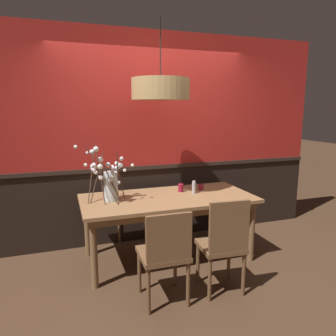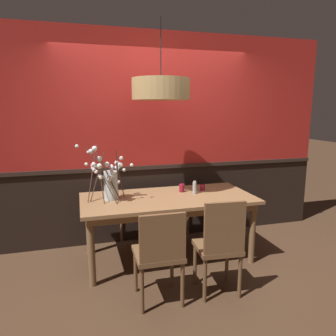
# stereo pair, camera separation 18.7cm
# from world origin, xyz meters

# --- Properties ---
(ground_plane) EXTENTS (24.00, 24.00, 0.00)m
(ground_plane) POSITION_xyz_m (0.00, 0.00, 0.00)
(ground_plane) COLOR #4C3321
(back_wall) EXTENTS (4.80, 0.14, 2.72)m
(back_wall) POSITION_xyz_m (0.00, 0.69, 1.35)
(back_wall) COLOR black
(back_wall) RESTS_ON ground
(dining_table) EXTENTS (1.97, 0.93, 0.75)m
(dining_table) POSITION_xyz_m (0.00, 0.00, 0.67)
(dining_table) COLOR #997047
(dining_table) RESTS_ON ground
(chair_near_side_left) EXTENTS (0.43, 0.42, 0.89)m
(chair_near_side_left) POSITION_xyz_m (-0.32, -0.85, 0.51)
(chair_near_side_left) COLOR brown
(chair_near_side_left) RESTS_ON ground
(chair_near_side_right) EXTENTS (0.43, 0.41, 0.95)m
(chair_near_side_right) POSITION_xyz_m (0.26, -0.87, 0.53)
(chair_near_side_right) COLOR brown
(chair_near_side_right) RESTS_ON ground
(chair_far_side_left) EXTENTS (0.42, 0.44, 0.93)m
(chair_far_side_left) POSITION_xyz_m (-0.28, 0.88, 0.52)
(chair_far_side_left) COLOR brown
(chair_far_side_left) RESTS_ON ground
(chair_far_side_right) EXTENTS (0.46, 0.42, 0.94)m
(chair_far_side_right) POSITION_xyz_m (0.27, 0.87, 0.52)
(chair_far_side_right) COLOR brown
(chair_far_side_right) RESTS_ON ground
(vase_with_blossoms) EXTENTS (0.60, 0.56, 0.64)m
(vase_with_blossoms) POSITION_xyz_m (-0.66, 0.06, 0.96)
(vase_with_blossoms) COLOR silver
(vase_with_blossoms) RESTS_ON dining_table
(candle_holder_nearer_center) EXTENTS (0.07, 0.07, 0.07)m
(candle_holder_nearer_center) POSITION_xyz_m (0.49, 0.17, 0.79)
(candle_holder_nearer_center) COLOR maroon
(candle_holder_nearer_center) RESTS_ON dining_table
(candle_holder_nearer_edge) EXTENTS (0.07, 0.07, 0.10)m
(candle_holder_nearer_edge) POSITION_xyz_m (0.22, 0.16, 0.80)
(candle_holder_nearer_edge) COLOR maroon
(candle_holder_nearer_edge) RESTS_ON dining_table
(condiment_bottle) EXTENTS (0.05, 0.05, 0.15)m
(condiment_bottle) POSITION_xyz_m (0.34, 0.04, 0.83)
(condiment_bottle) COLOR #ADADB2
(condiment_bottle) RESTS_ON dining_table
(pendant_lamp) EXTENTS (0.64, 0.64, 0.87)m
(pendant_lamp) POSITION_xyz_m (-0.06, 0.08, 1.96)
(pendant_lamp) COLOR tan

